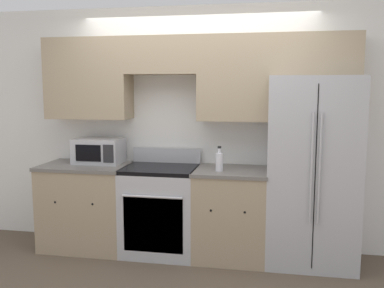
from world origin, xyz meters
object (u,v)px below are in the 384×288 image
at_px(oven_range, 161,209).
at_px(microwave, 99,151).
at_px(bottle, 219,161).
at_px(refrigerator, 312,171).

relative_size(oven_range, microwave, 2.12).
distance_m(oven_range, microwave, 0.94).
height_order(microwave, bottle, microwave).
bearing_deg(oven_range, refrigerator, 1.70).
height_order(refrigerator, bottle, refrigerator).
distance_m(oven_range, bottle, 0.84).
height_order(oven_range, bottle, bottle).
xyz_separation_m(oven_range, bottle, (0.63, -0.10, 0.55)).
relative_size(microwave, bottle, 2.05).
xyz_separation_m(microwave, bottle, (1.35, -0.20, -0.04)).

